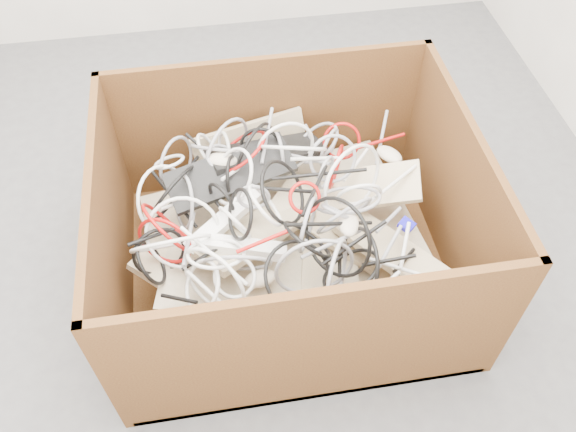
{
  "coord_description": "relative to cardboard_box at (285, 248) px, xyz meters",
  "views": [
    {
      "loc": [
        -0.08,
        -1.37,
        1.81
      ],
      "look_at": [
        0.12,
        -0.13,
        0.3
      ],
      "focal_mm": 37.19,
      "sensor_mm": 36.0,
      "label": 1
    }
  ],
  "objects": [
    {
      "name": "ground",
      "position": [
        -0.11,
        0.15,
        -0.15
      ],
      "size": [
        3.0,
        3.0,
        0.0
      ],
      "primitive_type": "plane",
      "color": "#48484A",
      "rests_on": "ground"
    },
    {
      "name": "cardboard_box",
      "position": [
        0.0,
        0.0,
        0.0
      ],
      "size": [
        1.17,
        0.97,
        0.61
      ],
      "color": "#3C1F0F",
      "rests_on": "ground"
    },
    {
      "name": "keyboard_pile",
      "position": [
        0.0,
        0.05,
        0.12
      ],
      "size": [
        1.01,
        0.88,
        0.31
      ],
      "color": "#CDB790",
      "rests_on": "cardboard_box"
    },
    {
      "name": "mice_scatter",
      "position": [
        0.05,
        -0.03,
        0.2
      ],
      "size": [
        0.81,
        0.62,
        0.21
      ],
      "color": "beige",
      "rests_on": "keyboard_pile"
    },
    {
      "name": "power_strip_left",
      "position": [
        -0.2,
        -0.03,
        0.22
      ],
      "size": [
        0.26,
        0.19,
        0.11
      ],
      "primitive_type": "cube",
      "rotation": [
        0.14,
        -0.26,
        0.56
      ],
      "color": "white",
      "rests_on": "keyboard_pile"
    },
    {
      "name": "power_strip_right",
      "position": [
        -0.15,
        -0.13,
        0.2
      ],
      "size": [
        0.27,
        0.1,
        0.09
      ],
      "primitive_type": "cube",
      "rotation": [
        -0.1,
        0.17,
        -0.18
      ],
      "color": "white",
      "rests_on": "keyboard_pile"
    },
    {
      "name": "vga_plug",
      "position": [
        0.37,
        -0.13,
        0.21
      ],
      "size": [
        0.06,
        0.06,
        0.03
      ],
      "primitive_type": "cube",
      "rotation": [
        0.09,
        0.14,
        -0.85
      ],
      "color": "#110CB4",
      "rests_on": "keyboard_pile"
    },
    {
      "name": "cable_tangle",
      "position": [
        -0.08,
        0.01,
        0.24
      ],
      "size": [
        1.01,
        0.85,
        0.41
      ],
      "color": "#A40E0B",
      "rests_on": "keyboard_pile"
    }
  ]
}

